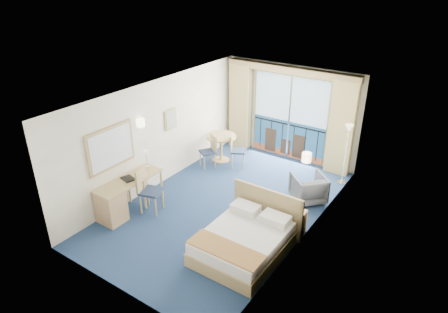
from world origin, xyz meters
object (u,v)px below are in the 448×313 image
nightstand (294,222)px  desk_chair (147,187)px  floor_lamp (347,140)px  desk (115,202)px  bed (245,240)px  round_table (221,142)px  armchair (308,188)px  table_chair_b (210,149)px  table_chair_a (235,148)px

nightstand → desk_chair: (-3.13, -1.08, 0.33)m
floor_lamp → desk: size_ratio=0.98×
bed → round_table: bearing=131.2°
armchair → table_chair_b: bearing=-50.2°
floor_lamp → nightstand: bearing=-92.3°
nightstand → table_chair_b: (-3.28, 1.53, 0.24)m
nightstand → armchair: 1.39m
armchair → table_chair_b: (-3.00, 0.17, 0.17)m
nightstand → round_table: (-3.22, 1.98, 0.32)m
bed → nightstand: bearing=64.9°
armchair → table_chair_b: 3.01m
armchair → round_table: round_table is taller
floor_lamp → table_chair_b: (-3.38, -1.13, -0.71)m
desk_chair → table_chair_b: bearing=-14.1°
armchair → desk: 4.44m
round_table → nightstand: bearing=-31.5°
desk → table_chair_a: (0.76, 3.67, 0.10)m
round_table → table_chair_a: 0.50m
desk_chair → desk: bearing=133.9°
nightstand → armchair: size_ratio=0.72×
desk → desk_chair: 0.75m
armchair → desk_chair: size_ratio=0.70×
bed → desk_chair: bearing=179.3°
bed → desk: size_ratio=1.15×
round_table → armchair: bearing=-11.8°
armchair → desk_chair: bearing=-6.4°
bed → desk_chair: size_ratio=1.78×
round_table → table_chair_b: bearing=-96.9°
bed → armchair: (0.24, 2.47, 0.06)m
floor_lamp → table_chair_b: 3.63m
desk_chair → table_chair_b: (-0.15, 2.61, -0.09)m
desk_chair → table_chair_a: 3.06m
nightstand → round_table: round_table is taller
table_chair_a → table_chair_b: 0.69m
floor_lamp → round_table: 3.45m
nightstand → table_chair_b: size_ratio=0.59×
floor_lamp → round_table: floor_lamp is taller
armchair → desk: bearing=-3.1°
round_table → bed: bearing=-48.8°
table_chair_b → desk_chair: bearing=-55.0°
desk → desk_chair: (0.35, 0.64, 0.17)m
desk → nightstand: bearing=26.3°
desk_chair → table_chair_b: size_ratio=1.17×
bed → table_chair_a: (-2.20, 3.06, 0.25)m
floor_lamp → desk_chair: bearing=-130.9°
nightstand → armchair: armchair is taller
bed → nightstand: 1.23m
desk → desk_chair: bearing=61.3°
bed → table_chair_b: 3.82m
table_chair_b → nightstand: bearing=6.7°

